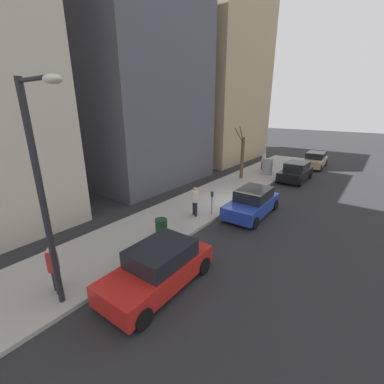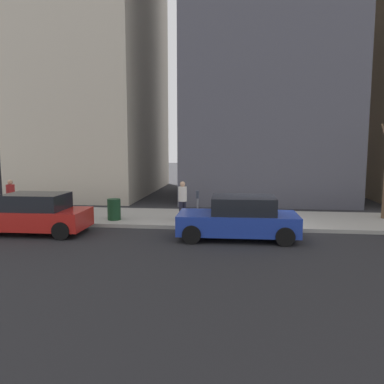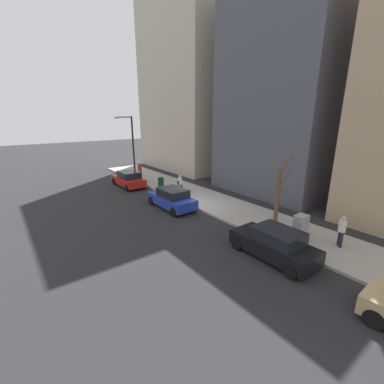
# 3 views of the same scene
# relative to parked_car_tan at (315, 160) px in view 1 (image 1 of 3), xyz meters

# --- Properties ---
(ground_plane) EXTENTS (120.00, 120.00, 0.00)m
(ground_plane) POSITION_rel_parked_car_tan_xyz_m (1.29, 14.49, -0.74)
(ground_plane) COLOR #232326
(sidewalk) EXTENTS (4.00, 36.00, 0.15)m
(sidewalk) POSITION_rel_parked_car_tan_xyz_m (3.29, 14.49, -0.66)
(sidewalk) COLOR #9E9B93
(sidewalk) RESTS_ON ground
(parked_car_tan) EXTENTS (2.06, 4.27, 1.52)m
(parked_car_tan) POSITION_rel_parked_car_tan_xyz_m (0.00, 0.00, 0.00)
(parked_car_tan) COLOR tan
(parked_car_tan) RESTS_ON ground
(parked_car_black) EXTENTS (1.96, 4.22, 1.52)m
(parked_car_black) POSITION_rel_parked_car_tan_xyz_m (0.15, 6.20, 0.00)
(parked_car_black) COLOR black
(parked_car_black) RESTS_ON ground
(parked_car_blue) EXTENTS (1.98, 4.23, 1.52)m
(parked_car_blue) POSITION_rel_parked_car_tan_xyz_m (0.05, 15.14, 0.00)
(parked_car_blue) COLOR #1E389E
(parked_car_blue) RESTS_ON ground
(parked_car_red) EXTENTS (1.98, 4.23, 1.52)m
(parked_car_red) POSITION_rel_parked_car_tan_xyz_m (0.01, 22.87, 0.00)
(parked_car_red) COLOR red
(parked_car_red) RESTS_ON ground
(parking_meter) EXTENTS (0.14, 0.10, 1.35)m
(parking_meter) POSITION_rel_parked_car_tan_xyz_m (1.74, 16.79, 0.24)
(parking_meter) COLOR slate
(parking_meter) RESTS_ON sidewalk
(utility_box) EXTENTS (0.83, 0.61, 1.43)m
(utility_box) POSITION_rel_parked_car_tan_xyz_m (2.59, 6.32, 0.11)
(utility_box) COLOR #A8A399
(utility_box) RESTS_ON sidewalk
(streetlamp) EXTENTS (1.97, 0.32, 6.50)m
(streetlamp) POSITION_rel_parked_car_tan_xyz_m (1.57, 25.37, 3.28)
(streetlamp) COLOR black
(streetlamp) RESTS_ON sidewalk
(bare_tree) EXTENTS (0.96, 0.75, 4.25)m
(bare_tree) POSITION_rel_parked_car_tan_xyz_m (3.91, 8.76, 1.26)
(bare_tree) COLOR brown
(bare_tree) RESTS_ON sidewalk
(trash_bin) EXTENTS (0.56, 0.56, 0.90)m
(trash_bin) POSITION_rel_parked_car_tan_xyz_m (2.19, 20.42, -0.14)
(trash_bin) COLOR #14381E
(trash_bin) RESTS_ON sidewalk
(pedestrian_near_meter) EXTENTS (0.36, 0.36, 1.66)m
(pedestrian_near_meter) POSITION_rel_parked_car_tan_xyz_m (3.60, 4.66, 0.35)
(pedestrian_near_meter) COLOR #1E1E2D
(pedestrian_near_meter) RESTS_ON sidewalk
(pedestrian_midblock) EXTENTS (0.37, 0.36, 1.66)m
(pedestrian_midblock) POSITION_rel_parked_car_tan_xyz_m (2.40, 17.49, 0.35)
(pedestrian_midblock) COLOR #1E1E2D
(pedestrian_midblock) RESTS_ON sidewalk
(pedestrian_far_corner) EXTENTS (0.40, 0.36, 1.66)m
(pedestrian_far_corner) POSITION_rel_parked_car_tan_xyz_m (2.37, 25.22, 0.35)
(pedestrian_far_corner) COLOR #1E1E2D
(pedestrian_far_corner) RESTS_ON sidewalk
(office_tower_left) EXTENTS (11.20, 11.20, 19.01)m
(office_tower_left) POSITION_rel_parked_car_tan_xyz_m (12.39, 1.38, 8.77)
(office_tower_left) COLOR tan
(office_tower_left) RESTS_ON ground
(office_block_center) EXTENTS (9.72, 9.72, 18.07)m
(office_block_center) POSITION_rel_parked_car_tan_xyz_m (11.65, 13.53, 8.30)
(office_block_center) COLOR #4C4C56
(office_block_center) RESTS_ON ground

